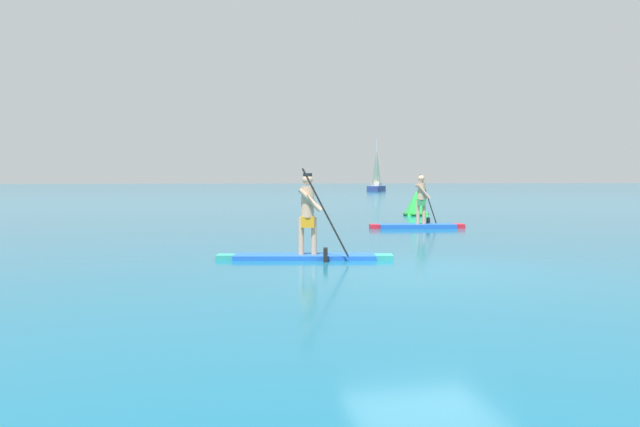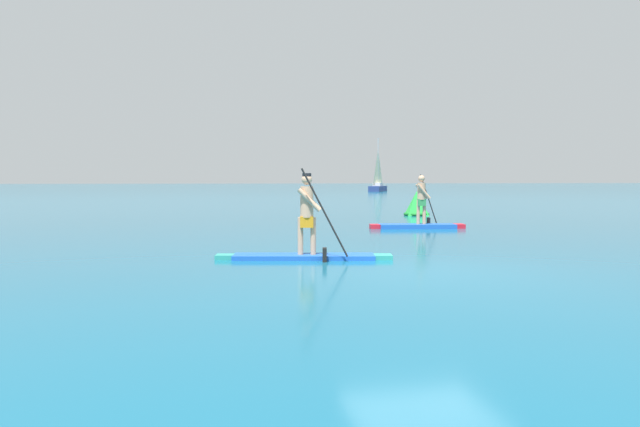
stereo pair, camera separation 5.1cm
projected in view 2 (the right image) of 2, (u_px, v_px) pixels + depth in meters
ground at (423, 272)px, 10.33m from camera, size 440.00×440.00×0.00m
paddleboarder_mid_center at (306, 240)px, 12.02m from camera, size 3.50×1.17×1.85m
paddleboarder_far_right at (419, 219)px, 19.57m from camera, size 3.09×1.04×1.75m
race_marker_buoy at (417, 205)px, 26.63m from camera, size 1.29×1.29×1.06m
sailboat_right_horizon at (378, 185)px, 80.08m from camera, size 3.90×5.56×6.99m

